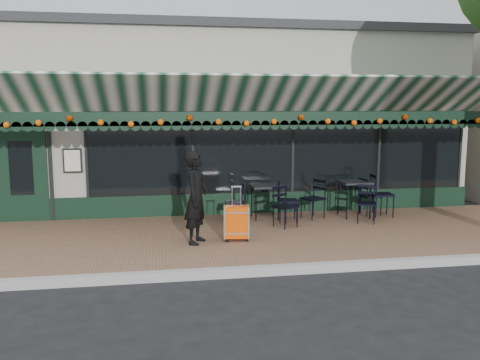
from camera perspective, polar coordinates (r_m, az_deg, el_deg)
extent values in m
plane|color=black|center=(8.49, 3.67, -10.38)|extent=(80.00, 80.00, 0.00)
cube|color=brown|center=(10.34, 1.16, -6.48)|extent=(18.00, 4.00, 0.15)
cube|color=#9E9E99|center=(8.39, 3.80, -10.07)|extent=(18.00, 0.16, 0.15)
cube|color=#9C9487|center=(15.94, -2.79, 6.67)|extent=(12.00, 8.00, 4.50)
cube|color=black|center=(12.24, 5.02, 3.30)|extent=(9.20, 0.04, 2.00)
cube|color=black|center=(12.26, -23.30, 0.78)|extent=(1.10, 0.07, 2.20)
cube|color=silver|center=(11.98, -18.30, 2.08)|extent=(0.42, 0.04, 0.55)
cube|color=black|center=(10.51, 0.68, 6.93)|extent=(12.00, 0.03, 0.28)
cylinder|color=orange|center=(10.45, 0.74, 6.81)|extent=(11.60, 0.12, 0.12)
imported|color=black|center=(9.52, -4.93, -1.97)|extent=(0.64, 0.75, 1.75)
cube|color=#E04907|center=(9.75, -0.40, -4.72)|extent=(0.49, 0.32, 0.61)
cube|color=black|center=(9.83, -0.40, -6.64)|extent=(0.49, 0.32, 0.06)
cube|color=silver|center=(9.65, -0.40, -1.85)|extent=(0.21, 0.06, 0.38)
cube|color=black|center=(12.07, 12.74, -0.23)|extent=(0.68, 0.68, 0.05)
cylinder|color=black|center=(11.78, 11.92, -2.47)|extent=(0.03, 0.03, 0.79)
cylinder|color=black|center=(11.99, 14.43, -2.37)|extent=(0.03, 0.03, 0.79)
cylinder|color=black|center=(12.30, 10.97, -1.99)|extent=(0.03, 0.03, 0.79)
cylinder|color=black|center=(12.50, 13.40, -1.90)|extent=(0.03, 0.03, 0.79)
cube|color=black|center=(11.60, 2.83, -0.70)|extent=(0.62, 0.62, 0.04)
cylinder|color=black|center=(11.37, 1.81, -2.85)|extent=(0.03, 0.03, 0.73)
cylinder|color=black|center=(11.48, 4.36, -2.76)|extent=(0.03, 0.03, 0.73)
cylinder|color=black|center=(11.87, 1.33, -2.37)|extent=(0.03, 0.03, 0.73)
cylinder|color=black|center=(11.97, 3.77, -2.29)|extent=(0.03, 0.03, 0.73)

